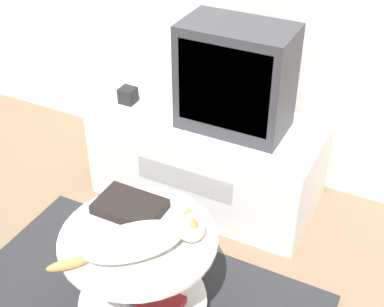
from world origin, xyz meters
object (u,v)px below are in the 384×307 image
Objects in this scene: cat at (142,240)px; tv at (236,78)px; dvd_box at (130,207)px; speaker at (128,95)px.

tv is at bearing 46.91° from cat.
dvd_box is at bearing 87.25° from cat.
dvd_box is 0.59× the size of cat.
tv is 1.03m from cat.
tv is 1.98× the size of dvd_box.
speaker is 0.31× the size of dvd_box.
speaker is 0.18× the size of cat.
tv reaches higher than speaker.
tv reaches higher than cat.
cat is (0.16, -0.17, 0.03)m from dvd_box.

